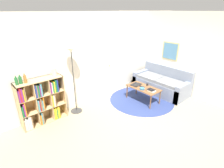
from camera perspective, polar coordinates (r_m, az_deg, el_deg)
ground_plane at (r=4.37m, az=12.56°, el=-14.61°), size 14.00×14.00×0.00m
wall_back at (r=5.27m, az=-5.93°, el=8.20°), size 7.77×0.11×2.60m
wall_right at (r=6.26m, az=19.04°, el=9.59°), size 0.08×5.22×2.60m
rug at (r=5.64m, az=9.61°, el=-5.01°), size 2.00×2.00×0.01m
bookshelf at (r=4.61m, az=-22.24°, el=-5.37°), size 1.09×0.34×1.14m
floor_lamp at (r=4.50m, az=-12.98°, el=7.61°), size 0.32×0.32×1.79m
couch at (r=6.24m, az=15.90°, el=0.14°), size 0.84×1.83×0.86m
coffee_table at (r=5.42m, az=10.19°, el=-1.55°), size 0.53×1.01×0.45m
laptop at (r=5.55m, az=7.83°, el=-0.15°), size 0.35×0.29×0.02m
bowl at (r=5.26m, az=9.81°, el=-1.49°), size 0.15×0.15×0.05m
book_stack_on_table at (r=5.18m, az=12.74°, el=-2.03°), size 0.17×0.22×0.06m
cup at (r=5.55m, az=11.49°, el=-0.11°), size 0.07×0.07×0.07m
remote at (r=5.42m, az=9.79°, el=-0.87°), size 0.05×0.17×0.02m
bottle_left at (r=4.24m, az=-28.77°, el=0.79°), size 0.06×0.06×0.21m
bottle_middle at (r=4.28m, az=-27.76°, el=1.14°), size 0.07×0.07×0.20m
bottle_right at (r=4.29m, az=-26.52°, el=1.46°), size 0.07×0.07×0.21m
vase_on_shelf at (r=4.49m, az=-18.32°, el=3.77°), size 0.11×0.11×0.19m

